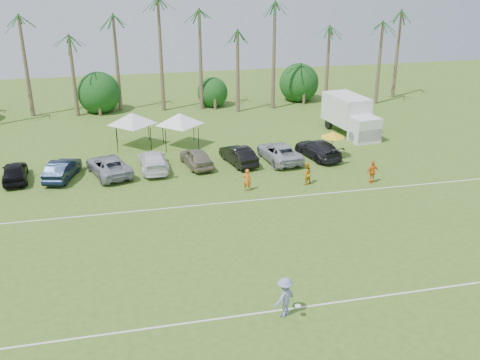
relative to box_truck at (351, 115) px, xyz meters
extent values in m
plane|color=#44661E|center=(-16.42, -26.53, -1.81)|extent=(120.00, 120.00, 0.00)
cube|color=white|center=(-16.42, -24.53, -1.80)|extent=(80.00, 0.10, 0.01)
cube|color=white|center=(-16.42, -12.53, -1.80)|extent=(80.00, 0.10, 0.01)
cone|color=brown|center=(-28.42, 11.47, 3.19)|extent=(0.44, 0.44, 10.00)
cone|color=brown|center=(-24.42, 11.47, 3.69)|extent=(0.44, 0.44, 11.00)
cone|color=brown|center=(-20.42, 11.47, 2.19)|extent=(0.44, 0.44, 8.00)
cone|color=brown|center=(-16.42, 11.47, 2.69)|extent=(0.44, 0.44, 9.00)
cone|color=brown|center=(-12.42, 11.47, 3.19)|extent=(0.44, 0.44, 10.00)
cone|color=brown|center=(-8.42, 11.47, 3.69)|extent=(0.44, 0.44, 11.00)
cone|color=brown|center=(-3.42, 11.47, 2.19)|extent=(0.44, 0.44, 8.00)
cone|color=brown|center=(1.58, 11.47, 2.69)|extent=(0.44, 0.44, 9.00)
cone|color=brown|center=(6.58, 11.47, 3.19)|extent=(0.44, 0.44, 10.00)
cone|color=brown|center=(10.58, 11.47, 3.69)|extent=(0.44, 0.44, 11.00)
cylinder|color=brown|center=(-22.42, 12.47, -1.11)|extent=(0.30, 0.30, 1.40)
sphere|color=#114015|center=(-22.42, 12.47, -0.01)|extent=(4.00, 4.00, 4.00)
cylinder|color=brown|center=(-10.42, 12.47, -1.11)|extent=(0.30, 0.30, 1.40)
sphere|color=#114015|center=(-10.42, 12.47, -0.01)|extent=(4.00, 4.00, 4.00)
cylinder|color=brown|center=(-0.42, 12.47, -1.11)|extent=(0.30, 0.30, 1.40)
sphere|color=#114015|center=(-0.42, 12.47, -0.01)|extent=(4.00, 4.00, 4.00)
imported|color=orange|center=(-12.28, -10.88, -1.02)|extent=(0.65, 0.51, 1.59)
imported|color=orange|center=(-7.93, -10.66, -1.00)|extent=(0.95, 0.85, 1.61)
imported|color=orange|center=(-3.26, -11.41, -1.00)|extent=(1.00, 0.54, 1.62)
cube|color=white|center=(-0.11, 0.82, 0.29)|extent=(3.16, 5.01, 2.56)
cube|color=white|center=(0.32, -2.44, -0.73)|extent=(2.58, 2.14, 2.15)
cube|color=black|center=(0.42, -3.20, -1.04)|extent=(2.38, 0.61, 1.03)
cube|color=#E5590C|center=(1.17, 0.98, -0.17)|extent=(0.23, 1.63, 0.92)
cylinder|color=black|center=(-0.72, -2.37, -1.35)|extent=(0.43, 0.95, 0.92)
cylinder|color=black|center=(1.31, -2.10, -1.35)|extent=(0.43, 0.95, 0.92)
cylinder|color=black|center=(-1.29, 1.90, -1.35)|extent=(0.43, 0.95, 0.92)
cylinder|color=black|center=(0.75, 2.17, -1.35)|extent=(0.43, 0.95, 0.92)
cylinder|color=black|center=(-20.83, -0.74, -0.82)|extent=(0.06, 0.06, 1.97)
cylinder|color=black|center=(-18.07, -0.74, -0.82)|extent=(0.06, 0.06, 1.97)
cylinder|color=black|center=(-20.83, 2.01, -0.82)|extent=(0.06, 0.06, 1.97)
cylinder|color=black|center=(-18.07, 2.01, -0.82)|extent=(0.06, 0.06, 1.97)
pyramid|color=silver|center=(-19.45, 0.64, 1.14)|extent=(4.25, 4.25, 0.98)
cylinder|color=black|center=(-16.91, -1.59, -0.84)|extent=(0.06, 0.06, 1.94)
cylinder|color=black|center=(-14.21, -1.59, -0.84)|extent=(0.06, 0.06, 1.94)
cylinder|color=black|center=(-16.91, 1.11, -0.84)|extent=(0.06, 0.06, 1.94)
cylinder|color=black|center=(-14.21, 1.11, -0.84)|extent=(0.06, 0.06, 1.94)
pyramid|color=white|center=(-15.56, -0.24, 1.10)|extent=(4.18, 4.18, 0.97)
cylinder|color=black|center=(-4.06, -5.78, -0.84)|extent=(0.05, 0.05, 1.95)
cone|color=yellow|center=(-4.06, -5.78, 0.14)|extent=(1.95, 1.95, 0.44)
imported|color=#8690BE|center=(-13.96, -24.90, -0.87)|extent=(1.40, 1.25, 1.89)
cylinder|color=white|center=(-13.44, -25.24, -1.18)|extent=(0.27, 0.27, 0.03)
imported|color=black|center=(-28.07, -5.44, -1.10)|extent=(2.14, 4.34, 1.42)
imported|color=black|center=(-24.79, -5.70, -1.10)|extent=(2.58, 4.56, 1.42)
imported|color=#9C9EAA|center=(-21.52, -5.70, -1.10)|extent=(3.79, 5.59, 1.42)
imported|color=white|center=(-18.24, -5.35, -1.10)|extent=(2.13, 4.96, 1.42)
imported|color=gray|center=(-14.96, -5.36, -1.10)|extent=(2.42, 4.41, 1.42)
imported|color=black|center=(-11.68, -5.49, -1.10)|extent=(2.43, 4.55, 1.42)
imported|color=#AEB1BA|center=(-8.40, -5.55, -1.10)|extent=(2.88, 5.34, 1.42)
imported|color=black|center=(-5.12, -5.46, -1.10)|extent=(2.96, 5.21, 1.42)
camera|label=1|loc=(-20.24, -43.74, 12.68)|focal=40.00mm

